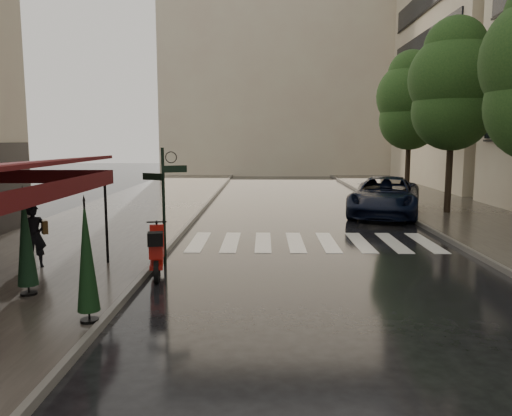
{
  "coord_description": "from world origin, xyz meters",
  "views": [
    {
      "loc": [
        1.42,
        -9.89,
        3.31
      ],
      "look_at": [
        1.2,
        3.96,
        1.4
      ],
      "focal_mm": 35.0,
      "sensor_mm": 36.0,
      "label": 1
    }
  ],
  "objects_px": {
    "parked_car": "(385,196)",
    "parasol_front": "(87,256)",
    "parasol_back": "(26,238)",
    "scooter": "(157,253)",
    "pedestrian_with_umbrella": "(32,204)"
  },
  "relations": [
    {
      "from": "parked_car",
      "to": "parasol_back",
      "type": "distance_m",
      "value": 15.57
    },
    {
      "from": "scooter",
      "to": "parasol_back",
      "type": "height_order",
      "value": "parasol_back"
    },
    {
      "from": "parked_car",
      "to": "parasol_back",
      "type": "relative_size",
      "value": 2.75
    },
    {
      "from": "parasol_front",
      "to": "parasol_back",
      "type": "distance_m",
      "value": 2.35
    },
    {
      "from": "pedestrian_with_umbrella",
      "to": "scooter",
      "type": "relative_size",
      "value": 1.28
    },
    {
      "from": "parasol_front",
      "to": "parasol_back",
      "type": "xyz_separation_m",
      "value": [
        -1.79,
        1.52,
        0.01
      ]
    },
    {
      "from": "parked_car",
      "to": "parasol_back",
      "type": "bearing_deg",
      "value": -113.43
    },
    {
      "from": "parked_car",
      "to": "parasol_front",
      "type": "distance_m",
      "value": 15.73
    },
    {
      "from": "scooter",
      "to": "parasol_back",
      "type": "relative_size",
      "value": 0.85
    },
    {
      "from": "pedestrian_with_umbrella",
      "to": "parked_car",
      "type": "bearing_deg",
      "value": 8.95
    },
    {
      "from": "parked_car",
      "to": "parasol_front",
      "type": "relative_size",
      "value": 2.77
    },
    {
      "from": "scooter",
      "to": "parasol_back",
      "type": "distance_m",
      "value": 3.03
    },
    {
      "from": "parasol_front",
      "to": "parasol_back",
      "type": "height_order",
      "value": "parasol_back"
    },
    {
      "from": "pedestrian_with_umbrella",
      "to": "parasol_back",
      "type": "relative_size",
      "value": 1.09
    },
    {
      "from": "scooter",
      "to": "parasol_front",
      "type": "relative_size",
      "value": 0.86
    }
  ]
}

